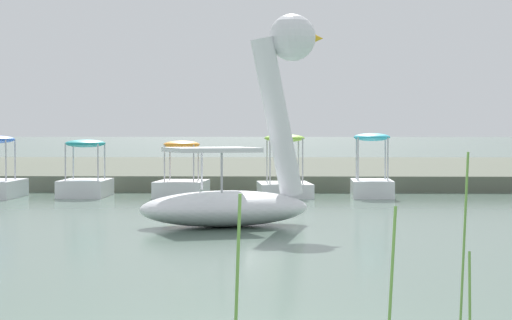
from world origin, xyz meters
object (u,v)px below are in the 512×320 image
(swan_boat, at_px, (242,168))
(pedal_boat_cyan, at_px, (372,178))
(pedal_boat_teal, at_px, (85,179))
(pedal_boat_lime, at_px, (284,179))
(pedal_boat_orange, at_px, (182,181))

(swan_boat, bearing_deg, pedal_boat_cyan, 70.09)
(swan_boat, height_order, pedal_boat_teal, swan_boat)
(swan_boat, xyz_separation_m, pedal_boat_teal, (-4.34, 8.28, -0.58))
(pedal_boat_lime, bearing_deg, pedal_boat_teal, -179.12)
(swan_boat, relative_size, pedal_boat_teal, 1.89)
(pedal_boat_cyan, distance_m, pedal_boat_teal, 7.34)
(pedal_boat_cyan, relative_size, pedal_boat_lime, 0.89)
(pedal_boat_teal, bearing_deg, swan_boat, -62.32)
(swan_boat, height_order, pedal_boat_orange, swan_boat)
(swan_boat, xyz_separation_m, pedal_boat_cyan, (3.00, 8.27, -0.56))
(swan_boat, distance_m, pedal_boat_cyan, 8.82)
(swan_boat, xyz_separation_m, pedal_boat_orange, (-1.86, 8.17, -0.64))
(pedal_boat_cyan, bearing_deg, pedal_boat_orange, -178.80)
(swan_boat, height_order, pedal_boat_cyan, swan_boat)
(pedal_boat_orange, bearing_deg, pedal_boat_cyan, 1.20)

